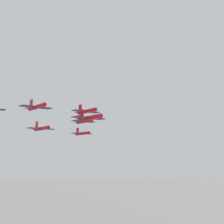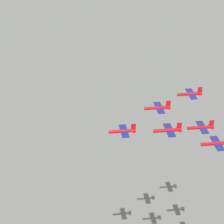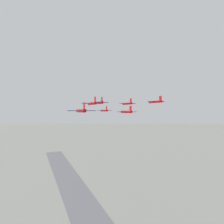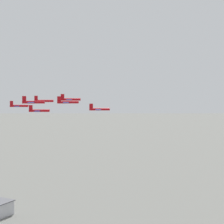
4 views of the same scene
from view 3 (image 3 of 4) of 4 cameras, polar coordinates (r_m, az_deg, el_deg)
jet_0 at (r=94.44m, az=-2.52°, el=0.51°), size 7.97×8.14×2.86m
jet_1 at (r=80.26m, az=-4.13°, el=3.16°), size 7.97×8.14×2.86m
jet_2 at (r=86.35m, az=5.08°, el=2.78°), size 7.97×8.14×2.86m
jet_3 at (r=66.04m, az=-6.44°, el=2.82°), size 7.97×8.14×2.86m
jet_4 at (r=71.80m, az=4.81°, el=0.10°), size 7.97×8.14×2.86m
jet_5 at (r=80.03m, az=14.08°, el=3.30°), size 7.97×8.14×2.86m
jet_6 at (r=51.96m, az=-10.00°, el=0.47°), size 7.97×8.14×2.86m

